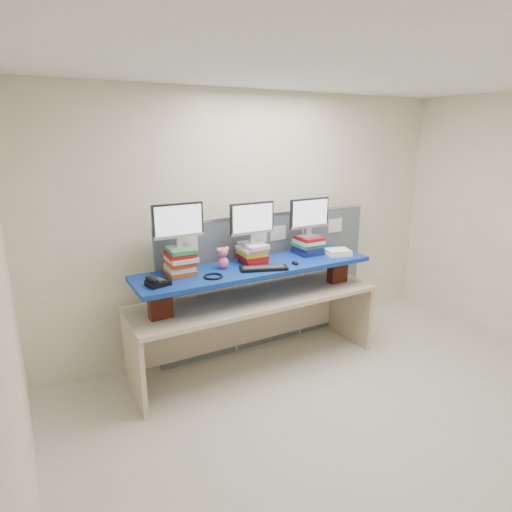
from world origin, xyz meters
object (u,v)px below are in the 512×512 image
monitor_right (309,215)px  blue_board (256,268)px  keyboard (264,268)px  monitor_left (178,223)px  desk (256,310)px  desk_phone (157,282)px  monitor_center (252,220)px

monitor_right → blue_board: bearing=-170.6°
keyboard → monitor_left: bearing=179.5°
desk → keyboard: bearing=-87.9°
blue_board → monitor_left: bearing=170.8°
blue_board → keyboard: bearing=-87.9°
keyboard → desk_phone: 1.02m
monitor_center → desk_phone: 1.13m
blue_board → desk: bearing=-179.3°
blue_board → desk_phone: desk_phone is taller
blue_board → monitor_center: bearing=79.5°
desk → monitor_right: (0.71, 0.11, 0.90)m
monitor_right → desk_phone: monitor_right is taller
desk_phone → monitor_left: bearing=23.9°
monitor_left → desk_phone: size_ratio=2.26×
monitor_center → monitor_right: bearing=-0.0°
desk_phone → desk: bearing=-7.3°
desk → monitor_left: bearing=170.8°
blue_board → monitor_right: monitor_right is taller
monitor_right → keyboard: (-0.71, -0.25, -0.41)m
keyboard → desk_phone: bearing=-164.2°
monitor_left → monitor_center: (0.76, -0.01, -0.05)m
monitor_right → keyboard: size_ratio=0.99×
monitor_left → monitor_right: monitor_left is taller
monitor_right → keyboard: 0.86m
keyboard → monitor_center: bearing=105.4°
keyboard → blue_board: bearing=111.1°
monitor_left → monitor_right: (1.45, -0.02, -0.06)m
monitor_right → monitor_center: bearing=180.0°
monitor_left → keyboard: size_ratio=0.99×
desk → blue_board: 0.46m
monitor_center → keyboard: monitor_center is taller
desk → desk_phone: 1.14m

